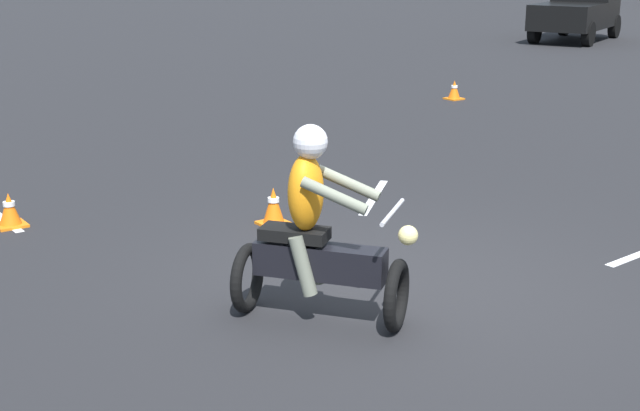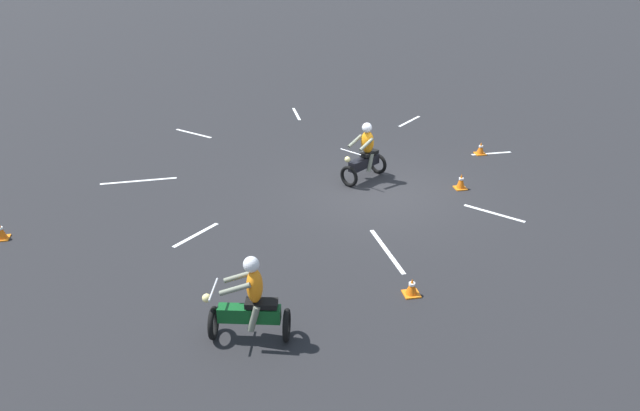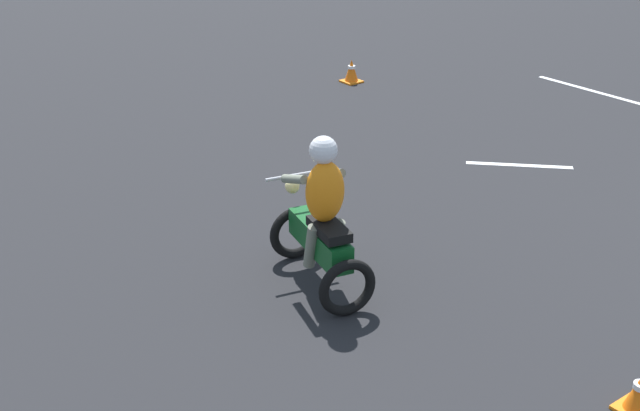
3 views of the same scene
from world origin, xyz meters
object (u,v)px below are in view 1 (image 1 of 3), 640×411
Objects in this scene: traffic_cone_far_center at (274,207)px; traffic_cone_far_right at (454,90)px; pickup_truck at (577,12)px; traffic_cone_near_right at (10,210)px; motorcycle_rider_foreground at (316,237)px.

traffic_cone_far_right is at bearing 123.44° from traffic_cone_far_center.
traffic_cone_far_right is at bearing -84.23° from pickup_truck.
traffic_cone_near_right is at bearing -124.33° from traffic_cone_far_center.
traffic_cone_far_center is (11.07, -18.79, -0.72)m from pickup_truck.
traffic_cone_near_right is 10.49m from traffic_cone_far_right.
traffic_cone_near_right is at bearing -109.18° from motorcycle_rider_foreground.
pickup_truck is at bearing 118.46° from traffic_cone_far_right.
motorcycle_rider_foreground reaches higher than traffic_cone_far_right.
traffic_cone_near_right is at bearing -71.57° from traffic_cone_far_right.
pickup_truck is 12.83m from traffic_cone_far_right.
traffic_cone_far_center is (1.65, 2.42, 0.02)m from traffic_cone_near_right.
pickup_truck reaches higher than traffic_cone_far_right.
traffic_cone_far_right is 9.02m from traffic_cone_far_center.
motorcycle_rider_foreground is 11.40m from traffic_cone_far_right.
motorcycle_rider_foreground reaches higher than traffic_cone_near_right.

